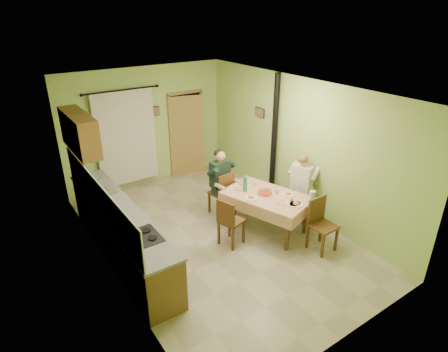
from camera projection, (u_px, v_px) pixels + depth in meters
floor at (216, 235)px, 7.21m from camera, size 4.00×6.00×0.01m
room_shell at (215, 146)px, 6.45m from camera, size 4.04×6.04×2.82m
kitchen_run at (120, 232)px, 6.43m from camera, size 0.64×3.64×1.56m
upper_cabinets at (79, 132)px, 6.74m from camera, size 0.35×1.40×0.70m
curtain at (126, 138)px, 8.57m from camera, size 1.70×0.07×2.22m
doorway at (187, 134)px, 9.49m from camera, size 0.96×0.28×2.15m
dining_table at (266, 212)px, 7.25m from camera, size 1.42×1.83×0.76m
tableware at (272, 193)px, 7.03m from camera, size 1.00×1.46×0.33m
chair_far at (221, 201)px, 7.84m from camera, size 0.45×0.45×0.97m
chair_near at (321, 235)px, 6.69m from camera, size 0.42×0.42×0.97m
chair_right at (300, 205)px, 7.70m from camera, size 0.57×0.57×1.01m
chair_left at (231, 230)px, 6.84m from camera, size 0.48×0.48×0.94m
man_far at (221, 175)px, 7.60m from camera, size 0.60×0.49×1.39m
man_right at (302, 179)px, 7.45m from camera, size 0.58×0.65×1.39m
stove_flue at (273, 156)px, 8.20m from camera, size 0.24×0.24×2.80m
picture_back at (156, 111)px, 8.83m from camera, size 0.19×0.03×0.23m
picture_right at (260, 112)px, 8.35m from camera, size 0.03×0.31×0.21m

